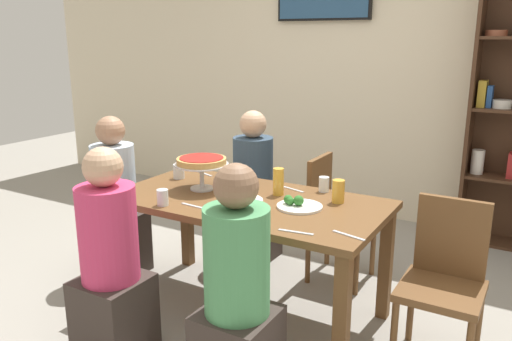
{
  "coord_description": "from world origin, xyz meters",
  "views": [
    {
      "loc": [
        1.5,
        -2.46,
        1.67
      ],
      "look_at": [
        0.0,
        0.1,
        0.89
      ],
      "focal_mm": 35.82,
      "sensor_mm": 36.0,
      "label": 1
    }
  ],
  "objects": [
    {
      "name": "ground_plane",
      "position": [
        0.0,
        0.0,
        0.0
      ],
      "size": [
        12.0,
        12.0,
        0.0
      ],
      "primitive_type": "plane",
      "color": "gray"
    },
    {
      "name": "dining_table",
      "position": [
        0.0,
        0.0,
        0.65
      ],
      "size": [
        1.62,
        0.85,
        0.74
      ],
      "color": "brown",
      "rests_on": "ground_plane"
    },
    {
      "name": "beer_glass_amber_short",
      "position": [
        0.49,
        0.2,
        0.81
      ],
      "size": [
        0.07,
        0.07,
        0.13
      ],
      "primitive_type": "cylinder",
      "color": "gold",
      "rests_on": "dining_table"
    },
    {
      "name": "chair_far_right",
      "position": [
        0.26,
        0.72,
        0.49
      ],
      "size": [
        0.4,
        0.4,
        0.87
      ],
      "rotation": [
        0.0,
        0.0,
        -1.57
      ],
      "color": "brown",
      "rests_on": "ground_plane"
    },
    {
      "name": "cutlery_knife_far",
      "position": [
        0.72,
        -0.25,
        0.74
      ],
      "size": [
        0.18,
        0.06,
        0.0
      ],
      "primitive_type": "cube",
      "rotation": [
        0.0,
        0.0,
        -0.24
      ],
      "color": "silver",
      "rests_on": "dining_table"
    },
    {
      "name": "water_glass_clear_near",
      "position": [
        0.33,
        0.36,
        0.79
      ],
      "size": [
        0.06,
        0.06,
        0.09
      ],
      "primitive_type": "cylinder",
      "color": "white",
      "rests_on": "dining_table"
    },
    {
      "name": "beer_glass_amber_tall",
      "position": [
        0.12,
        0.16,
        0.82
      ],
      "size": [
        0.07,
        0.07,
        0.17
      ],
      "primitive_type": "cylinder",
      "color": "gold",
      "rests_on": "dining_table"
    },
    {
      "name": "diner_near_left",
      "position": [
        -0.38,
        -0.75,
        0.49
      ],
      "size": [
        0.34,
        0.34,
        1.15
      ],
      "rotation": [
        0.0,
        0.0,
        1.57
      ],
      "color": "#382D28",
      "rests_on": "ground_plane"
    },
    {
      "name": "cutlery_knife_near",
      "position": [
        0.49,
        -0.34,
        0.74
      ],
      "size": [
        0.18,
        0.04,
        0.0
      ],
      "primitive_type": "cube",
      "rotation": [
        0.0,
        0.0,
        0.13
      ],
      "color": "silver",
      "rests_on": "dining_table"
    },
    {
      "name": "diner_near_right",
      "position": [
        0.37,
        -0.7,
        0.49
      ],
      "size": [
        0.34,
        0.34,
        1.15
      ],
      "rotation": [
        0.0,
        0.0,
        1.57
      ],
      "color": "#382D28",
      "rests_on": "ground_plane"
    },
    {
      "name": "cutlery_spare_fork",
      "position": [
        -0.56,
        0.33,
        0.74
      ],
      "size": [
        0.18,
        0.07,
        0.0
      ],
      "primitive_type": "cube",
      "rotation": [
        0.0,
        0.0,
        2.81
      ],
      "color": "silver",
      "rests_on": "dining_table"
    },
    {
      "name": "deep_dish_pizza_stand",
      "position": [
        -0.35,
        0.02,
        0.91
      ],
      "size": [
        0.34,
        0.34,
        0.21
      ],
      "color": "silver",
      "rests_on": "dining_table"
    },
    {
      "name": "water_glass_clear_spare",
      "position": [
        -0.63,
        0.15,
        0.79
      ],
      "size": [
        0.08,
        0.08,
        0.1
      ],
      "primitive_type": "cylinder",
      "color": "white",
      "rests_on": "dining_table"
    },
    {
      "name": "salad_plate_near_diner",
      "position": [
        0.33,
        0.0,
        0.76
      ],
      "size": [
        0.26,
        0.26,
        0.07
      ],
      "color": "white",
      "rests_on": "dining_table"
    },
    {
      "name": "cutlery_fork_near",
      "position": [
        0.15,
        0.3,
        0.74
      ],
      "size": [
        0.18,
        0.07,
        0.0
      ],
      "primitive_type": "cube",
      "rotation": [
        0.0,
        0.0,
        2.86
      ],
      "color": "silver",
      "rests_on": "dining_table"
    },
    {
      "name": "water_glass_clear_far",
      "position": [
        -0.35,
        -0.35,
        0.79
      ],
      "size": [
        0.07,
        0.07,
        0.09
      ],
      "primitive_type": "cylinder",
      "color": "white",
      "rests_on": "dining_table"
    },
    {
      "name": "cutlery_fork_far",
      "position": [
        -0.19,
        -0.28,
        0.74
      ],
      "size": [
        0.18,
        0.03,
        0.0
      ],
      "primitive_type": "cube",
      "rotation": [
        0.0,
        0.0,
        -0.08
      ],
      "color": "silver",
      "rests_on": "dining_table"
    },
    {
      "name": "rear_partition",
      "position": [
        0.0,
        2.2,
        1.4
      ],
      "size": [
        8.0,
        0.12,
        2.8
      ],
      "primitive_type": "cube",
      "color": "beige",
      "rests_on": "ground_plane"
    },
    {
      "name": "diner_head_west",
      "position": [
        -1.09,
        0.0,
        0.49
      ],
      "size": [
        0.34,
        0.34,
        1.15
      ],
      "color": "#382D28",
      "rests_on": "ground_plane"
    },
    {
      "name": "diner_far_left",
      "position": [
        -0.39,
        0.72,
        0.49
      ],
      "size": [
        0.34,
        0.34,
        1.15
      ],
      "rotation": [
        0.0,
        0.0,
        -1.57
      ],
      "color": "#382D28",
      "rests_on": "ground_plane"
    },
    {
      "name": "chair_head_east",
      "position": [
        1.13,
        0.09,
        0.49
      ],
      "size": [
        0.4,
        0.4,
        0.87
      ],
      "rotation": [
        0.0,
        0.0,
        3.14
      ],
      "color": "brown",
      "rests_on": "ground_plane"
    },
    {
      "name": "salad_plate_far_diner",
      "position": [
        -0.01,
        -0.07,
        0.75
      ],
      "size": [
        0.25,
        0.25,
        0.06
      ],
      "color": "white",
      "rests_on": "dining_table"
    }
  ]
}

